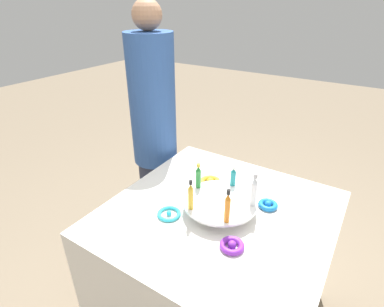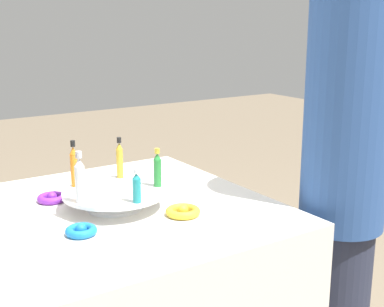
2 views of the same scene
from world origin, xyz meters
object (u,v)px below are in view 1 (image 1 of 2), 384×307
at_px(display_stand, 220,204).
at_px(ribbon_bow_gold, 210,181).
at_px(bottle_gold, 191,196).
at_px(ribbon_bow_teal, 169,214).
at_px(ribbon_bow_blue, 268,205).
at_px(bottle_clear, 254,191).
at_px(bottle_green, 198,177).
at_px(bottle_orange, 227,207).
at_px(bottle_teal, 233,177).
at_px(ribbon_bow_purple, 232,245).
at_px(person_figure, 155,140).

bearing_deg(display_stand, ribbon_bow_gold, -49.90).
relative_size(bottle_gold, ribbon_bow_teal, 1.34).
xyz_separation_m(ribbon_bow_blue, ribbon_bow_teal, (0.34, 0.29, -0.00)).
bearing_deg(bottle_clear, bottle_gold, 38.54).
bearing_deg(bottle_green, bottle_orange, 146.54).
bearing_deg(bottle_orange, bottle_green, -33.46).
relative_size(bottle_teal, ribbon_bow_gold, 0.95).
distance_m(ribbon_bow_blue, ribbon_bow_gold, 0.32).
xyz_separation_m(bottle_orange, bottle_clear, (-0.04, -0.16, 0.00)).
bearing_deg(ribbon_bow_purple, ribbon_bow_teal, -4.90).
bearing_deg(display_stand, person_figure, -28.47).
distance_m(bottle_orange, bottle_clear, 0.16).
distance_m(bottle_gold, ribbon_bow_teal, 0.15).
xyz_separation_m(bottle_green, ribbon_bow_purple, (-0.28, 0.21, -0.10)).
bearing_deg(bottle_gold, ribbon_bow_purple, 165.97).
distance_m(bottle_green, bottle_teal, 0.16).
distance_m(ribbon_bow_gold, ribbon_bow_purple, 0.45).
bearing_deg(bottle_gold, bottle_clear, -141.46).
height_order(bottle_clear, ribbon_bow_gold, bottle_clear).
height_order(bottle_green, bottle_teal, bottle_green).
relative_size(bottle_gold, person_figure, 0.09).
xyz_separation_m(bottle_clear, ribbon_bow_blue, (-0.04, -0.10, -0.12)).
distance_m(ribbon_bow_gold, ribbon_bow_teal, 0.32).
bearing_deg(display_stand, ribbon_bow_blue, -139.90).
height_order(bottle_teal, ribbon_bow_blue, bottle_teal).
distance_m(bottle_green, person_figure, 0.60).
relative_size(bottle_teal, ribbon_bow_teal, 0.98).
bearing_deg(display_stand, bottle_orange, 128.54).
distance_m(display_stand, ribbon_bow_purple, 0.23).
bearing_deg(display_stand, ribbon_bow_teal, 40.10).
bearing_deg(bottle_clear, ribbon_bow_teal, 32.62).
bearing_deg(bottle_green, display_stand, 164.54).
xyz_separation_m(bottle_gold, ribbon_bow_purple, (-0.22, 0.06, -0.11)).
relative_size(ribbon_bow_blue, person_figure, 0.06).
relative_size(ribbon_bow_gold, ribbon_bow_teal, 1.02).
xyz_separation_m(bottle_orange, bottle_teal, (0.09, -0.25, -0.02)).
xyz_separation_m(bottle_green, bottle_clear, (-0.26, -0.01, 0.01)).
height_order(ribbon_bow_blue, ribbon_bow_purple, same).
distance_m(display_stand, person_figure, 0.73).
bearing_deg(ribbon_bow_gold, display_stand, 130.10).
bearing_deg(ribbon_bow_purple, bottle_gold, -14.03).
bearing_deg(bottle_orange, ribbon_bow_teal, 7.81).
xyz_separation_m(ribbon_bow_gold, ribbon_bow_teal, (0.03, 0.32, -0.00)).
bearing_deg(person_figure, bottle_clear, 7.25).
bearing_deg(display_stand, bottle_green, -15.46).
bearing_deg(display_stand, bottle_clear, -159.46).
xyz_separation_m(bottle_orange, ribbon_bow_teal, (0.26, 0.04, -0.12)).
height_order(display_stand, bottle_clear, bottle_clear).
bearing_deg(ribbon_bow_teal, person_figure, -46.20).
relative_size(display_stand, ribbon_bow_blue, 3.67).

